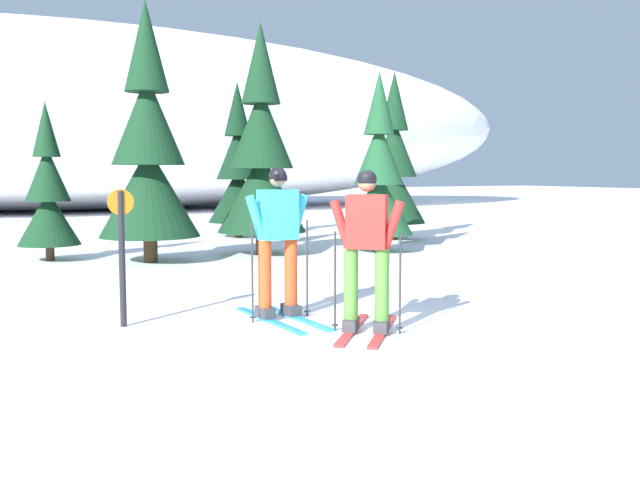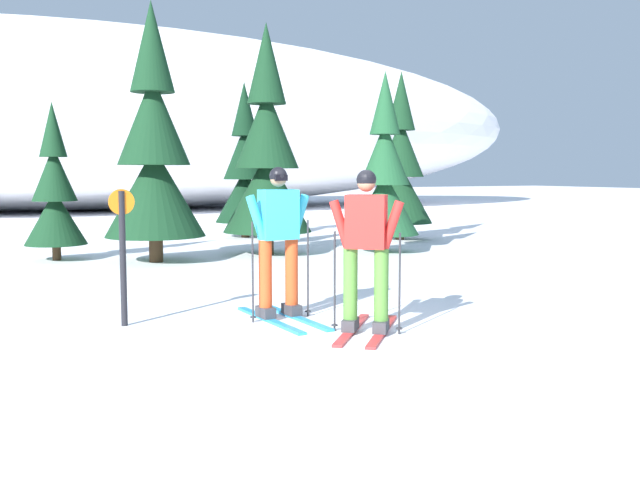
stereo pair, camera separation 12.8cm
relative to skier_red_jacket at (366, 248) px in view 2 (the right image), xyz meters
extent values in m
plane|color=white|center=(-0.50, -0.20, -0.90)|extent=(120.00, 120.00, 0.00)
cube|color=red|center=(-0.06, 0.18, -0.88)|extent=(1.09, 1.25, 0.03)
cube|color=red|center=(0.18, -0.04, -0.88)|extent=(1.09, 1.25, 0.03)
cube|color=#38383D|center=(-0.13, 0.10, -0.81)|extent=(0.29, 0.30, 0.12)
cube|color=#38383D|center=(0.12, -0.11, -0.81)|extent=(0.29, 0.30, 0.12)
cylinder|color=#4C8433|center=(-0.13, 0.10, -0.37)|extent=(0.15, 0.15, 0.75)
cylinder|color=#4C8433|center=(0.12, -0.11, -0.37)|extent=(0.15, 0.15, 0.75)
cube|color=red|center=(0.00, -0.01, 0.28)|extent=(0.47, 0.45, 0.56)
cylinder|color=red|center=(-0.20, 0.16, 0.22)|extent=(0.27, 0.25, 0.58)
cylinder|color=red|center=(0.19, -0.17, 0.22)|extent=(0.27, 0.25, 0.58)
sphere|color=#A37556|center=(0.00, -0.01, 0.68)|extent=(0.19, 0.19, 0.19)
sphere|color=black|center=(0.00, -0.01, 0.71)|extent=(0.21, 0.21, 0.21)
cube|color=black|center=(0.05, 0.06, 0.69)|extent=(0.14, 0.13, 0.07)
cylinder|color=#2D2D33|center=(-0.23, 0.27, -0.37)|extent=(0.02, 0.02, 1.07)
cylinder|color=#2D2D33|center=(-0.23, 0.27, -0.84)|extent=(0.07, 0.07, 0.01)
cylinder|color=#2D2D33|center=(0.30, -0.19, -0.37)|extent=(0.02, 0.02, 1.07)
cylinder|color=#2D2D33|center=(0.30, -0.19, -0.84)|extent=(0.07, 0.07, 0.01)
cube|color=#2893CC|center=(-0.33, 1.04, -0.88)|extent=(0.16, 1.62, 0.03)
cube|color=#2893CC|center=(-0.66, 1.02, -0.88)|extent=(0.16, 1.62, 0.03)
cube|color=#38383D|center=(-0.33, 1.14, -0.81)|extent=(0.15, 0.29, 0.12)
cube|color=#38383D|center=(-0.67, 1.12, -0.81)|extent=(0.15, 0.29, 0.12)
cylinder|color=#DB471E|center=(-0.33, 1.14, -0.36)|extent=(0.15, 0.15, 0.77)
cylinder|color=#DB471E|center=(-0.67, 1.12, -0.36)|extent=(0.15, 0.15, 0.77)
cube|color=#33B7D6|center=(-0.50, 1.13, 0.31)|extent=(0.43, 0.26, 0.57)
cylinder|color=#33B7D6|center=(-0.24, 1.14, 0.25)|extent=(0.28, 0.11, 0.58)
cylinder|color=#33B7D6|center=(-0.76, 1.12, 0.25)|extent=(0.28, 0.11, 0.58)
sphere|color=#A37556|center=(-0.50, 1.13, 0.72)|extent=(0.19, 0.19, 0.19)
sphere|color=black|center=(-0.50, 1.13, 0.75)|extent=(0.21, 0.21, 0.21)
cube|color=black|center=(-0.50, 1.05, 0.73)|extent=(0.15, 0.04, 0.07)
cylinder|color=#2D2D33|center=(-0.14, 1.08, -0.33)|extent=(0.02, 0.02, 1.14)
cylinder|color=#2D2D33|center=(-0.14, 1.08, -0.84)|extent=(0.07, 0.07, 0.01)
cylinder|color=#2D2D33|center=(-0.85, 1.06, -0.33)|extent=(0.02, 0.02, 1.14)
cylinder|color=#2D2D33|center=(-0.85, 1.06, -0.84)|extent=(0.07, 0.07, 0.01)
cylinder|color=#47301E|center=(-2.09, 8.08, -0.70)|extent=(0.16, 0.16, 0.41)
cone|color=#14381E|center=(-2.09, 8.08, -0.07)|extent=(1.16, 1.16, 1.04)
cone|color=#14381E|center=(-2.09, 8.08, 0.76)|extent=(0.84, 0.84, 1.04)
cone|color=#14381E|center=(-2.09, 8.08, 1.59)|extent=(0.51, 0.51, 1.04)
cylinder|color=#47301E|center=(-0.45, 6.96, -0.57)|extent=(0.26, 0.26, 0.65)
cone|color=#14381E|center=(-0.45, 6.96, 0.42)|extent=(1.86, 1.86, 1.67)
cone|color=#14381E|center=(-0.45, 6.96, 1.75)|extent=(1.34, 1.34, 1.67)
cone|color=#14381E|center=(-0.45, 6.96, 3.09)|extent=(0.82, 0.82, 1.67)
cylinder|color=#47301E|center=(1.88, 7.11, -0.58)|extent=(0.25, 0.25, 0.63)
cone|color=#14381E|center=(1.88, 7.11, 0.38)|extent=(1.80, 1.80, 1.61)
cone|color=#14381E|center=(1.88, 7.11, 1.67)|extent=(1.30, 1.30, 1.61)
cone|color=#14381E|center=(1.88, 7.11, 2.96)|extent=(0.79, 0.79, 1.61)
cylinder|color=#47301E|center=(2.88, 10.94, -0.63)|extent=(0.21, 0.21, 0.54)
cone|color=black|center=(2.88, 10.94, 0.19)|extent=(1.54, 1.54, 1.38)
cone|color=black|center=(2.88, 10.94, 1.29)|extent=(1.11, 1.11, 1.38)
cone|color=black|center=(2.88, 10.94, 2.39)|extent=(0.68, 0.68, 1.38)
cylinder|color=#47301E|center=(4.23, 6.38, -0.64)|extent=(0.20, 0.20, 0.51)
cone|color=#1E512D|center=(4.23, 6.38, 0.13)|extent=(1.46, 1.46, 1.30)
cone|color=#1E512D|center=(4.23, 6.38, 1.17)|extent=(1.05, 1.05, 1.30)
cone|color=#1E512D|center=(4.23, 6.38, 2.22)|extent=(0.64, 0.64, 1.30)
cylinder|color=#47301E|center=(6.11, 8.64, -0.62)|extent=(0.22, 0.22, 0.56)
cone|color=#14381E|center=(6.11, 8.64, 0.24)|extent=(1.60, 1.60, 1.44)
cone|color=#14381E|center=(6.11, 8.64, 1.39)|extent=(1.15, 1.15, 1.44)
cone|color=#14381E|center=(6.11, 8.64, 2.54)|extent=(0.71, 0.71, 1.44)
ellipsoid|color=white|center=(2.10, 26.80, 3.11)|extent=(43.71, 16.24, 8.02)
cylinder|color=black|center=(-2.17, 1.54, -0.16)|extent=(0.07, 0.07, 1.49)
cylinder|color=orange|center=(-2.17, 1.54, 0.47)|extent=(0.28, 0.02, 0.28)
camera|label=1|loc=(-3.89, -6.30, 0.79)|focal=40.21mm
camera|label=2|loc=(-3.78, -6.36, 0.79)|focal=40.21mm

